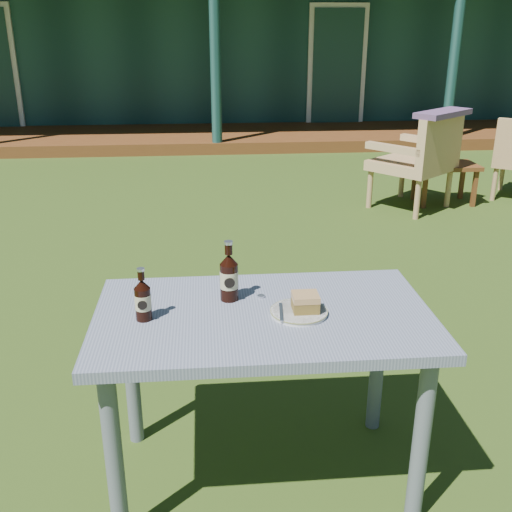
{
  "coord_description": "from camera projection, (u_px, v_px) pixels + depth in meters",
  "views": [
    {
      "loc": [
        -0.19,
        -3.5,
        1.67
      ],
      "look_at": [
        0.0,
        -1.3,
        0.82
      ],
      "focal_mm": 42.0,
      "sensor_mm": 36.0,
      "label": 1
    }
  ],
  "objects": [
    {
      "name": "cola_bottle_near",
      "position": [
        229.0,
        277.0,
        2.2
      ],
      "size": [
        0.07,
        0.07,
        0.23
      ],
      "color": "black",
      "rests_on": "cafe_table"
    },
    {
      "name": "ground",
      "position": [
        238.0,
        302.0,
        3.87
      ],
      "size": [
        80.0,
        80.0,
        0.0
      ],
      "primitive_type": "plane",
      "color": "#334916"
    },
    {
      "name": "cola_bottle_far",
      "position": [
        143.0,
        299.0,
        2.05
      ],
      "size": [
        0.06,
        0.06,
        0.19
      ],
      "color": "black",
      "rests_on": "cafe_table"
    },
    {
      "name": "floral_throw",
      "position": [
        443.0,
        113.0,
        5.37
      ],
      "size": [
        0.65,
        0.59,
        0.05
      ],
      "primitive_type": "cube",
      "rotation": [
        0.0,
        0.0,
        3.83
      ],
      "color": "#5C4065",
      "rests_on": "armchair_left"
    },
    {
      "name": "armchair_left",
      "position": [
        421.0,
        157.0,
        5.65
      ],
      "size": [
        0.92,
        0.91,
        0.91
      ],
      "color": "tan",
      "rests_on": "ground"
    },
    {
      "name": "bottle_cap",
      "position": [
        261.0,
        296.0,
        2.24
      ],
      "size": [
        0.03,
        0.03,
        0.01
      ],
      "primitive_type": "cylinder",
      "color": "silver",
      "rests_on": "cafe_table"
    },
    {
      "name": "cake_slice",
      "position": [
        305.0,
        302.0,
        2.1
      ],
      "size": [
        0.09,
        0.09,
        0.06
      ],
      "color": "brown",
      "rests_on": "plate"
    },
    {
      "name": "fork",
      "position": [
        281.0,
        312.0,
        2.1
      ],
      "size": [
        0.03,
        0.14,
        0.0
      ],
      "primitive_type": "cube",
      "rotation": [
        0.0,
        0.0,
        -0.1
      ],
      "color": "silver",
      "rests_on": "plate"
    },
    {
      "name": "side_table",
      "position": [
        446.0,
        170.0,
        5.9
      ],
      "size": [
        0.6,
        0.4,
        0.4
      ],
      "color": "#5D3316",
      "rests_on": "ground"
    },
    {
      "name": "plate",
      "position": [
        299.0,
        312.0,
        2.11
      ],
      "size": [
        0.2,
        0.2,
        0.01
      ],
      "color": "silver",
      "rests_on": "cafe_table"
    },
    {
      "name": "cafe_table",
      "position": [
        263.0,
        338.0,
        2.16
      ],
      "size": [
        1.2,
        0.7,
        0.72
      ],
      "color": "slate",
      "rests_on": "ground"
    },
    {
      "name": "pavilion",
      "position": [
        209.0,
        28.0,
        12.01
      ],
      "size": [
        15.8,
        8.3,
        3.45
      ],
      "color": "#173B38",
      "rests_on": "ground"
    }
  ]
}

